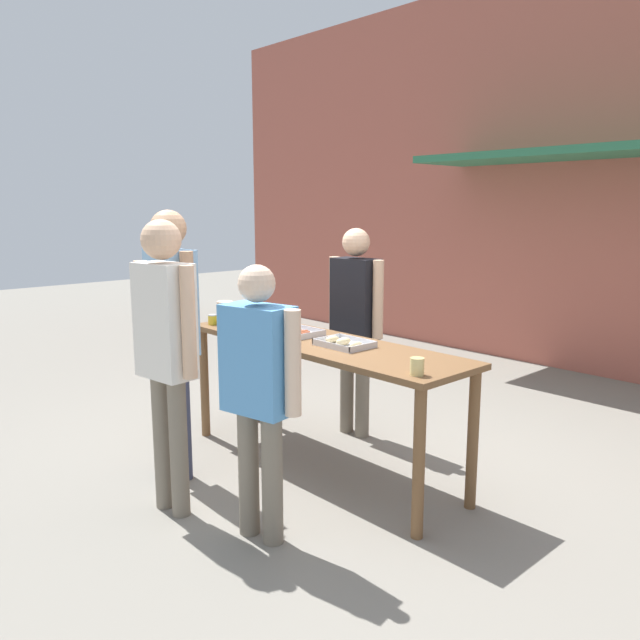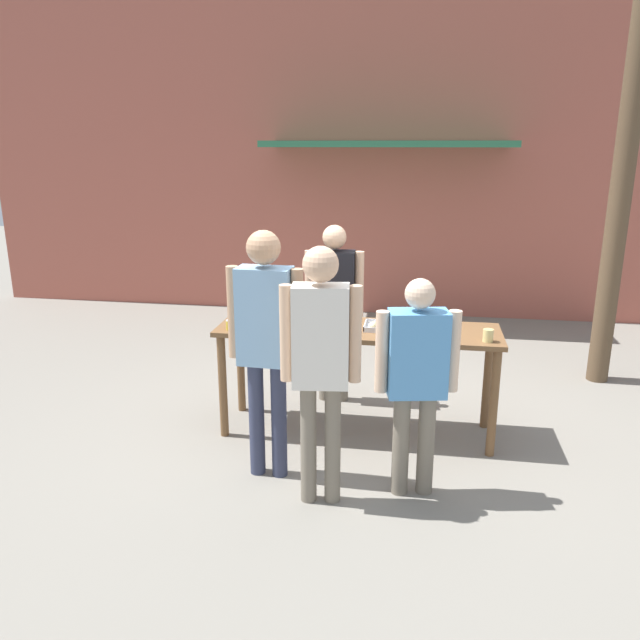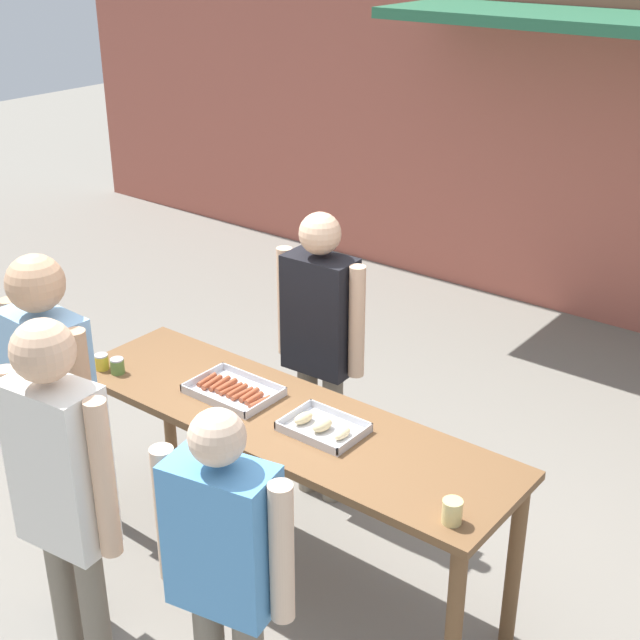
# 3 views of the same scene
# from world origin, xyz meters

# --- Properties ---
(ground_plane) EXTENTS (24.00, 24.00, 0.00)m
(ground_plane) POSITION_xyz_m (0.00, 0.00, 0.00)
(ground_plane) COLOR gray
(building_facade_back) EXTENTS (12.00, 1.11, 4.50)m
(building_facade_back) POSITION_xyz_m (0.00, 3.98, 2.26)
(building_facade_back) COLOR #A85647
(building_facade_back) RESTS_ON ground
(serving_table) EXTENTS (2.34, 0.66, 0.94)m
(serving_table) POSITION_xyz_m (0.00, 0.00, 0.81)
(serving_table) COLOR brown
(serving_table) RESTS_ON ground
(food_tray_sausages) EXTENTS (0.43, 0.30, 0.04)m
(food_tray_sausages) POSITION_xyz_m (-0.32, 0.01, 0.95)
(food_tray_sausages) COLOR silver
(food_tray_sausages) RESTS_ON serving_table
(food_tray_buns) EXTENTS (0.36, 0.27, 0.06)m
(food_tray_buns) POSITION_xyz_m (0.23, 0.01, 0.96)
(food_tray_buns) COLOR silver
(food_tray_buns) RESTS_ON serving_table
(condiment_jar_mustard) EXTENTS (0.07, 0.07, 0.08)m
(condiment_jar_mustard) POSITION_xyz_m (-1.03, -0.21, 0.98)
(condiment_jar_mustard) COLOR gold
(condiment_jar_mustard) RESTS_ON serving_table
(condiment_jar_ketchup) EXTENTS (0.07, 0.07, 0.08)m
(condiment_jar_ketchup) POSITION_xyz_m (-0.93, -0.19, 0.98)
(condiment_jar_ketchup) COLOR #567A38
(condiment_jar_ketchup) RESTS_ON serving_table
(beer_cup) EXTENTS (0.08, 0.08, 0.10)m
(beer_cup) POSITION_xyz_m (1.03, -0.21, 0.99)
(beer_cup) COLOR #DBC67A
(beer_cup) RESTS_ON serving_table
(person_server_behind_table) EXTENTS (0.55, 0.23, 1.70)m
(person_server_behind_table) POSITION_xyz_m (-0.29, 0.66, 1.03)
(person_server_behind_table) COLOR #756B5B
(person_server_behind_table) RESTS_ON ground
(person_customer_holding_hotdog) EXTENTS (0.56, 0.24, 1.85)m
(person_customer_holding_hotdog) POSITION_xyz_m (-0.58, -0.83, 1.12)
(person_customer_holding_hotdog) COLOR #333851
(person_customer_holding_hotdog) RESTS_ON ground
(person_customer_with_cup) EXTENTS (0.56, 0.29, 1.57)m
(person_customer_with_cup) POSITION_xyz_m (0.50, -0.92, 0.93)
(person_customer_with_cup) COLOR #756B5B
(person_customer_with_cup) RESTS_ON ground
(person_customer_waiting_in_line) EXTENTS (0.53, 0.24, 1.80)m
(person_customer_waiting_in_line) POSITION_xyz_m (-0.13, -1.13, 1.10)
(person_customer_waiting_in_line) COLOR #756B5B
(person_customer_waiting_in_line) RESTS_ON ground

